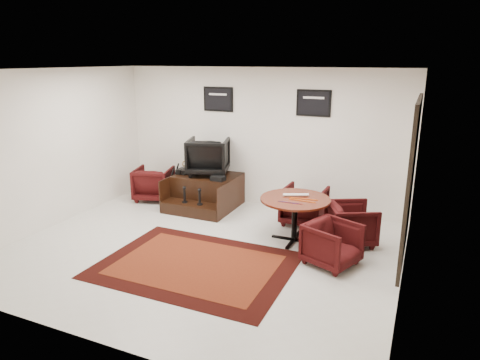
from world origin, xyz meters
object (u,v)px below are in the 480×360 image
(shine_podium, at_px, (206,192))
(shine_chair, at_px, (208,155))
(table_chair_window, at_px, (351,222))
(table_chair_corner, at_px, (332,242))
(table_chair_back, at_px, (304,204))
(armchair_side, at_px, (154,182))
(meeting_table, at_px, (295,203))

(shine_podium, height_order, shine_chair, shine_chair)
(table_chair_window, xyz_separation_m, table_chair_corner, (-0.12, -0.90, -0.02))
(table_chair_back, bearing_deg, table_chair_corner, 121.42)
(shine_podium, relative_size, armchair_side, 1.69)
(table_chair_back, bearing_deg, shine_chair, -5.06)
(table_chair_window, bearing_deg, table_chair_corner, 145.87)
(table_chair_window, bearing_deg, meeting_table, 82.14)
(shine_podium, height_order, table_chair_window, table_chair_window)
(shine_podium, xyz_separation_m, table_chair_window, (3.06, -0.66, 0.07))
(shine_podium, xyz_separation_m, table_chair_corner, (2.94, -1.57, 0.05))
(meeting_table, height_order, table_chair_window, meeting_table)
(table_chair_back, distance_m, table_chair_corner, 1.67)
(shine_podium, distance_m, armchair_side, 1.25)
(table_chair_window, relative_size, table_chair_corner, 1.05)
(shine_podium, bearing_deg, meeting_table, -23.78)
(meeting_table, xyz_separation_m, table_chair_corner, (0.76, -0.61, -0.30))
(shine_chair, bearing_deg, meeting_table, 135.86)
(meeting_table, relative_size, table_chair_window, 1.54)
(shine_podium, xyz_separation_m, table_chair_back, (2.12, -0.12, 0.08))
(shine_chair, relative_size, armchair_side, 1.06)
(meeting_table, bearing_deg, shine_podium, 156.22)
(shine_podium, xyz_separation_m, armchair_side, (-1.25, -0.05, 0.09))
(shine_chair, xyz_separation_m, table_chair_back, (2.12, -0.26, -0.68))
(meeting_table, height_order, table_chair_back, table_chair_back)
(shine_chair, height_order, table_chair_window, shine_chair)
(shine_chair, height_order, armchair_side, shine_chair)
(shine_chair, height_order, table_chair_back, shine_chair)
(shine_podium, distance_m, table_chair_back, 2.12)
(table_chair_window, bearing_deg, shine_chair, 48.95)
(armchair_side, bearing_deg, table_chair_back, 162.69)
(shine_chair, distance_m, table_chair_corner, 3.47)
(shine_podium, bearing_deg, table_chair_corner, -28.08)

